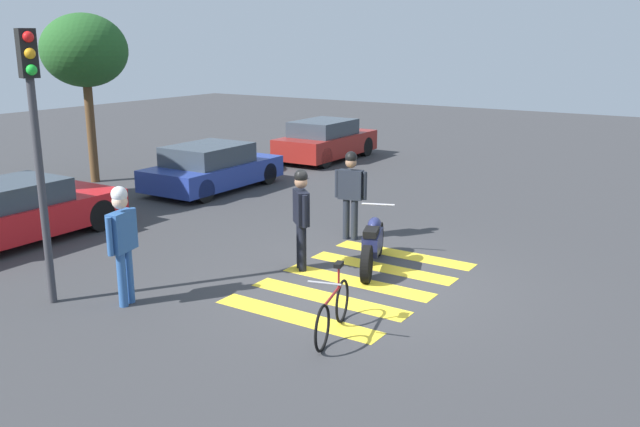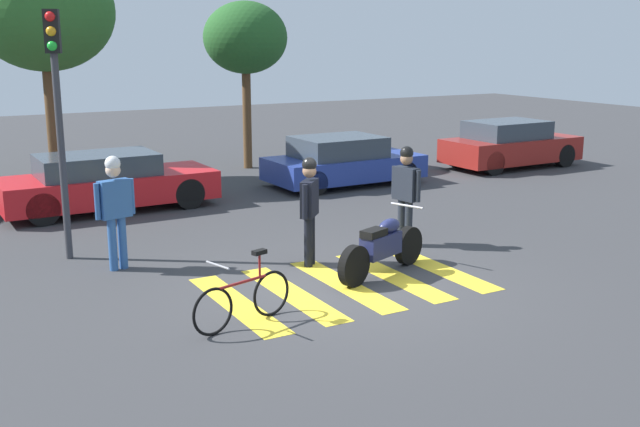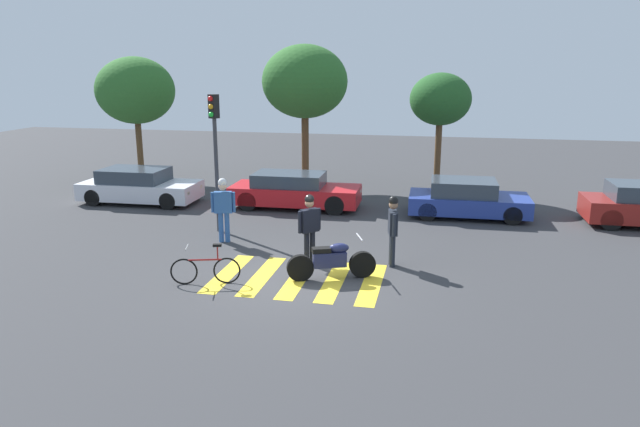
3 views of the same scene
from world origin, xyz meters
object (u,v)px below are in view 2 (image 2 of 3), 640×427
Objects in this scene: leaning_bicycle at (244,299)px; officer_on_foot at (406,188)px; car_blue_hatchback at (343,162)px; police_motorcycle at (382,247)px; car_maroon_wagon at (510,145)px; car_red_convertible at (106,182)px; traffic_light_pole at (57,95)px; officer_by_motorcycle at (309,203)px; pedestrian_bystander at (115,203)px.

leaning_bicycle is 4.77m from officer_on_foot.
leaning_bicycle is 10.00m from car_blue_hatchback.
officer_on_foot is (1.35, 1.27, 0.62)m from police_motorcycle.
police_motorcycle is at bearing -143.03° from car_maroon_wagon.
leaning_bicycle is 7.84m from car_red_convertible.
leaning_bicycle is 0.86× the size of officer_on_foot.
leaning_bicycle is 0.38× the size of traffic_light_pole.
officer_on_foot reaches higher than car_maroon_wagon.
car_red_convertible is (-1.92, 5.87, -0.45)m from officer_by_motorcycle.
officer_on_foot is 9.55m from car_maroon_wagon.
officer_on_foot is 1.00× the size of officer_by_motorcycle.
leaning_bicycle is at bearing -128.48° from car_blue_hatchback.
car_red_convertible reaches higher than police_motorcycle.
pedestrian_bystander reaches higher than police_motorcycle.
car_blue_hatchback is (7.02, 4.52, -0.51)m from pedestrian_bystander.
traffic_light_pole is at bearing -165.57° from car_maroon_wagon.
police_motorcycle is at bearing -136.76° from officer_on_foot.
car_maroon_wagon reaches higher than car_blue_hatchback.
pedestrian_bystander is 13.48m from car_maroon_wagon.
officer_by_motorcycle is 0.44× the size of traffic_light_pole.
pedestrian_bystander reaches higher than leaning_bicycle.
pedestrian_bystander is 2.08m from traffic_light_pole.
car_blue_hatchback is at bearing 51.52° from leaning_bicycle.
officer_by_motorcycle is at bearing -34.69° from traffic_light_pole.
pedestrian_bystander is 0.45× the size of traffic_light_pole.
car_maroon_wagon is at bearing 19.32° from pedestrian_bystander.
pedestrian_bystander is (-2.86, 1.35, 0.04)m from officer_by_motorcycle.
officer_by_motorcycle is 0.97× the size of pedestrian_bystander.
police_motorcycle is 11.37m from car_maroon_wagon.
officer_by_motorcycle is at bearing -25.25° from pedestrian_bystander.
leaning_bicycle is at bearing -146.90° from car_maroon_wagon.
pedestrian_bystander is at bearing 154.75° from officer_by_motorcycle.
officer_by_motorcycle reaches higher than police_motorcycle.
leaning_bicycle is at bearing -76.45° from pedestrian_bystander.
traffic_light_pole is at bearing 158.85° from officer_on_foot.
car_blue_hatchback is at bearing 24.58° from traffic_light_pole.
pedestrian_bystander is 0.46× the size of car_maroon_wagon.
car_maroon_wagon is (9.85, 5.81, -0.41)m from officer_by_motorcycle.
car_red_convertible is at bearing 179.70° from car_maroon_wagon.
traffic_light_pole is (-1.53, -3.48, 2.19)m from car_red_convertible.
traffic_light_pole reaches higher than officer_on_foot.
traffic_light_pole reaches higher than leaning_bicycle.
police_motorcycle is at bearing -53.27° from officer_by_motorcycle.
traffic_light_pole is (-4.22, 3.42, 2.35)m from police_motorcycle.
pedestrian_bystander is at bearing -101.82° from car_red_convertible.
officer_by_motorcycle is 4.54m from traffic_light_pole.
car_maroon_wagon is at bearing 14.43° from traffic_light_pole.
car_blue_hatchback is at bearing 32.76° from pedestrian_bystander.
traffic_light_pole reaches higher than car_maroon_wagon.
traffic_light_pole reaches higher than pedestrian_bystander.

